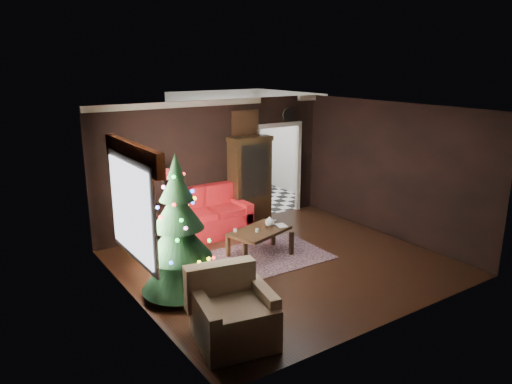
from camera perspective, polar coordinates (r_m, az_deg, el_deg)
floor at (r=8.91m, az=3.26°, el=-8.43°), size 5.50×5.50×0.00m
ceiling at (r=8.20m, az=3.56°, el=9.80°), size 5.50×5.50×0.00m
wall_back at (r=10.49m, az=-4.88°, el=3.22°), size 5.50×0.00×5.50m
wall_front at (r=6.72m, az=16.42°, el=-4.26°), size 5.50×0.00×5.50m
wall_left at (r=7.19m, az=-14.37°, el=-2.85°), size 0.00×5.50×5.50m
wall_right at (r=10.31m, az=15.69°, el=2.49°), size 0.00×5.50×5.50m
doorway at (r=11.47m, az=2.60°, el=2.50°), size 1.10×0.10×2.10m
left_window at (r=7.37m, az=-14.63°, el=-2.02°), size 0.05×1.60×1.40m
valance at (r=7.20m, az=-14.47°, el=4.33°), size 0.12×2.10×0.35m
kitchen_floor at (r=12.92m, az=-1.40°, el=-0.82°), size 3.00×3.00×0.00m
kitchen_window at (r=13.80m, az=-4.72°, el=7.38°), size 0.70×0.06×0.70m
rug at (r=9.19m, az=1.32°, el=-7.60°), size 2.23×1.64×0.01m
loveseat at (r=10.15m, az=-5.50°, el=-2.46°), size 1.70×0.90×1.00m
curio_cabinet at (r=10.78m, az=-0.75°, el=1.15°), size 0.90×0.45×1.90m
floor_lamp at (r=9.69m, az=-10.69°, el=-1.47°), size 0.30×0.30×1.42m
christmas_tree at (r=7.42m, az=-9.18°, el=-4.83°), size 1.47×1.47×2.31m
armchair at (r=6.42m, az=-2.61°, el=-13.80°), size 1.20×1.20×1.04m
coffee_table at (r=9.12m, az=0.46°, el=-6.02°), size 1.29×0.99×0.51m
teapot at (r=9.16m, az=1.62°, el=-3.60°), size 0.26×0.26×0.19m
cup_a at (r=8.91m, az=0.13°, el=-4.57°), size 0.07×0.07×0.06m
cup_b at (r=8.92m, az=-2.49°, el=-4.55°), size 0.09×0.09×0.06m
book at (r=9.16m, az=2.52°, el=-3.41°), size 0.18×0.05×0.25m
wall_clock at (r=11.36m, az=3.86°, el=9.17°), size 0.32×0.32×0.06m
painting at (r=10.69m, az=-1.32°, el=8.12°), size 0.62×0.05×0.52m
kitchen_counter at (r=13.81m, az=-4.09°, el=2.12°), size 1.80×0.60×0.90m
kitchen_table at (r=12.43m, az=-1.84°, el=0.31°), size 0.70×0.70×0.75m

